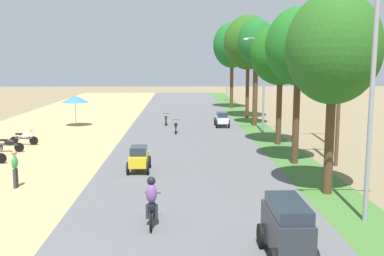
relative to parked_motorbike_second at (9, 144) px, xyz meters
The scene contains 21 objects.
parked_motorbike_second is the anchor object (origin of this frame).
parked_motorbike_third 2.26m from the parked_motorbike_second, 86.54° to the left, with size 1.80×0.54×0.94m.
vendor_umbrella 10.92m from the parked_motorbike_second, 81.90° to the left, with size 2.20×2.20×2.52m.
pedestrian_on_shoulder 8.27m from the parked_motorbike_second, 67.79° to the right, with size 0.27×0.38×1.62m.
median_tree_nearest 19.12m from the parked_motorbike_second, 28.63° to the right, with size 3.72×3.72×8.05m.
median_tree_second 17.42m from the parked_motorbike_second, 11.71° to the right, with size 3.37×3.37×8.08m.
median_tree_third 17.43m from the parked_motorbike_second, ahead, with size 3.80×3.80×7.74m.
median_tree_fourth 20.53m from the parked_motorbike_second, 33.20° to the left, with size 3.07×3.07×8.78m.
median_tree_fifth 23.75m from the parked_motorbike_second, 43.81° to the left, with size 4.56×4.56×9.55m.
median_tree_sixth 30.15m from the parked_motorbike_second, 57.04° to the left, with size 4.26×4.26×9.64m.
streetlamp_near 20.69m from the parked_motorbike_second, 36.20° to the right, with size 3.16×0.20×7.90m.
streetlamp_mid 18.16m from the parked_motorbike_second, 23.06° to the left, with size 3.16×0.20×7.14m.
streetlamp_far 37.32m from the parked_motorbike_second, 63.85° to the left, with size 3.16×0.20×7.17m.
utility_pole_near 19.16m from the parked_motorbike_second, 11.68° to the right, with size 1.80×0.20×9.79m.
utility_pole_far 20.45m from the parked_motorbike_second, ahead, with size 1.80×0.20×9.28m.
car_van_charcoal 19.82m from the parked_motorbike_second, 49.11° to the right, with size 1.19×2.41×1.67m.
car_hatchback_yellow 9.49m from the parked_motorbike_second, 31.19° to the right, with size 1.04×2.00×1.23m.
car_sedan_white 16.79m from the parked_motorbike_second, 36.23° to the left, with size 1.10×2.26×1.19m.
motorbike_ahead_second 15.34m from the parked_motorbike_second, 53.19° to the right, with size 0.54×1.80×1.66m.
motorbike_ahead_third 11.93m from the parked_motorbike_second, 34.67° to the left, with size 0.54×1.80×0.94m.
motorbike_ahead_fourth 14.18m from the parked_motorbike_second, 50.85° to the left, with size 0.54×1.80×0.94m.
Camera 1 is at (-0.45, -6.09, 5.42)m, focal length 42.13 mm.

